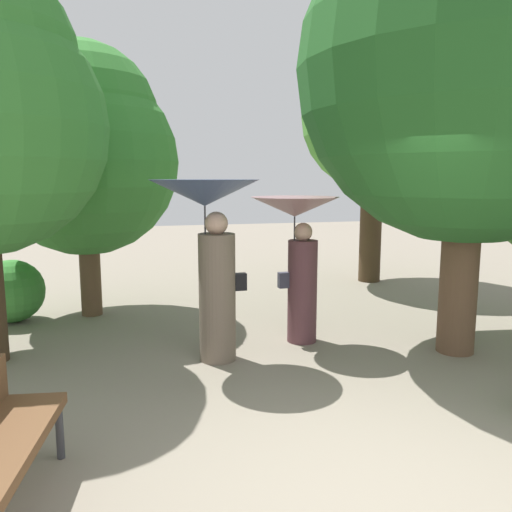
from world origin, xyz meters
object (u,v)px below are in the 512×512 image
at_px(person_right, 298,240).
at_px(tree_mid_right, 375,103).
at_px(person_left, 210,233).
at_px(tree_far_back, 474,42).
at_px(tree_near_left, 84,148).

xyz_separation_m(person_right, tree_mid_right, (2.76, 3.38, 2.25)).
height_order(person_left, tree_mid_right, tree_mid_right).
height_order(person_right, tree_far_back, tree_far_back).
bearing_deg(tree_far_back, tree_mid_right, 76.97).
height_order(person_left, tree_far_back, tree_far_back).
relative_size(tree_mid_right, tree_far_back, 0.92).
distance_m(person_right, tree_mid_right, 4.91).
bearing_deg(tree_mid_right, person_left, -136.32).
bearing_deg(tree_mid_right, person_right, -129.18).
height_order(person_right, tree_near_left, tree_near_left).
xyz_separation_m(tree_near_left, tree_mid_right, (5.45, 1.33, 1.02)).
bearing_deg(person_left, tree_mid_right, -42.94).
relative_size(person_right, tree_far_back, 0.32).
relative_size(person_left, tree_mid_right, 0.39).
xyz_separation_m(person_right, tree_far_back, (1.78, -0.86, 2.31)).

